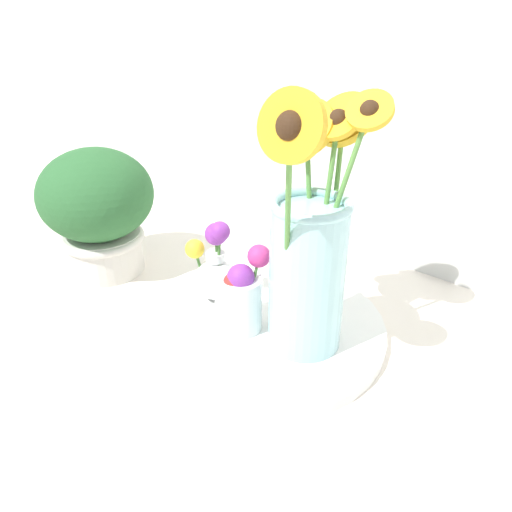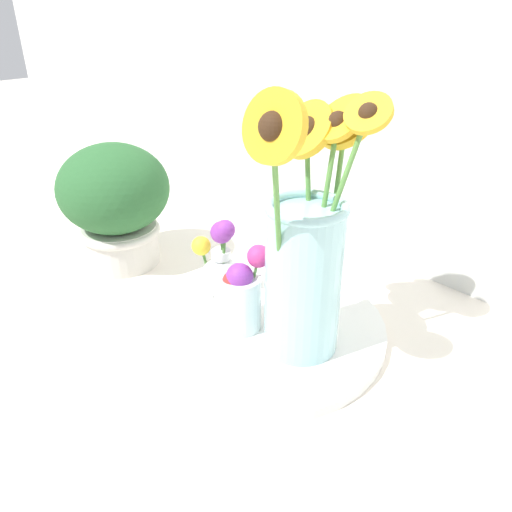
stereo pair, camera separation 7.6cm
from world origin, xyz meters
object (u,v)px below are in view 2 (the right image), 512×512
(mason_jar_sunflowers, at_px, (307,254))
(vase_small_center, at_px, (239,295))
(vase_bulb_right, at_px, (220,267))
(serving_tray, at_px, (256,326))
(potted_plant, at_px, (115,201))

(mason_jar_sunflowers, bearing_deg, vase_small_center, -156.92)
(vase_small_center, distance_m, vase_bulb_right, 0.10)
(serving_tray, bearing_deg, mason_jar_sunflowers, 10.03)
(serving_tray, relative_size, vase_bulb_right, 2.83)
(serving_tray, relative_size, potted_plant, 1.70)
(serving_tray, bearing_deg, vase_bulb_right, 173.81)
(potted_plant, bearing_deg, vase_bulb_right, 10.64)
(mason_jar_sunflowers, relative_size, vase_bulb_right, 2.72)
(serving_tray, bearing_deg, vase_small_center, -111.75)
(serving_tray, bearing_deg, potted_plant, -174.04)
(vase_bulb_right, distance_m, potted_plant, 0.27)
(potted_plant, bearing_deg, serving_tray, 5.96)
(vase_small_center, bearing_deg, serving_tray, 68.25)
(mason_jar_sunflowers, distance_m, potted_plant, 0.45)
(mason_jar_sunflowers, relative_size, potted_plant, 1.63)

